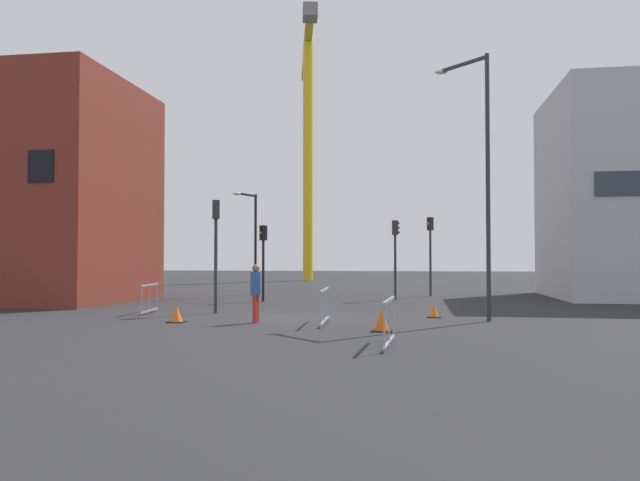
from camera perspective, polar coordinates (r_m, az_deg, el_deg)
ground at (r=21.13m, az=-2.25°, el=-7.13°), size 160.00×160.00×0.00m
brick_building at (r=32.08m, az=-23.75°, el=4.06°), size 8.04×8.53×10.27m
construction_crane at (r=58.71m, az=-1.13°, el=11.56°), size 4.84×19.14×22.93m
streetlamp_tall at (r=20.98m, az=14.62°, el=6.77°), size 1.69×1.55×8.65m
streetlamp_short at (r=33.76m, az=-6.24°, el=0.69°), size 0.89×1.78×5.53m
traffic_light_crosswalk at (r=23.17m, az=-9.56°, el=0.28°), size 0.33×0.39×4.17m
traffic_light_far at (r=33.66m, az=10.10°, el=-0.27°), size 0.36×0.37×4.22m
traffic_light_verge at (r=30.31m, az=6.94°, el=-0.54°), size 0.39×0.29×3.86m
traffic_light_island at (r=29.19m, az=-5.25°, el=-0.86°), size 0.36×0.38×3.57m
pedestrian_walking at (r=19.52m, az=-5.92°, el=-4.42°), size 0.34×0.34×1.83m
safety_barrier_mid_span at (r=23.65m, az=-15.40°, el=-5.12°), size 0.35×2.12×1.08m
safety_barrier_right_run at (r=14.44m, az=6.37°, el=-7.40°), size 0.19×2.37×1.08m
safety_barrier_front at (r=19.08m, az=0.42°, el=-6.01°), size 0.19×2.55×1.08m
traffic_cone_by_barrier at (r=21.61m, az=10.44°, el=-6.43°), size 0.45×0.45×0.45m
traffic_cone_orange at (r=20.15m, az=-13.03°, el=-6.66°), size 0.52×0.52×0.53m
traffic_cone_striped at (r=17.33m, az=5.70°, el=-7.38°), size 0.60×0.60×0.61m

